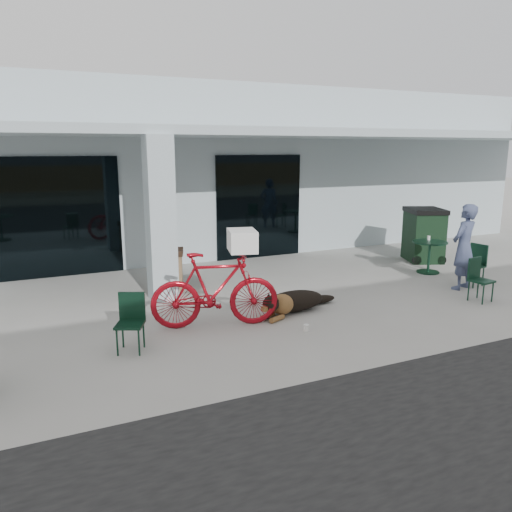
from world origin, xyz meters
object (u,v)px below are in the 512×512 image
cafe_chair_near (130,324)px  cafe_table_far (429,257)px  bicycle (215,290)px  person (464,247)px  wheeled_bin (424,235)px  cafe_chair_far_b (472,265)px  cafe_chair_far_a (482,280)px  dog (294,300)px  trash_receptacle (171,270)px

cafe_chair_near → cafe_table_far: size_ratio=1.06×
bicycle → cafe_chair_near: bearing=122.1°
person → wheeled_bin: (1.17, 2.40, -0.20)m
cafe_chair_near → wheeled_bin: wheeled_bin is taller
bicycle → cafe_chair_far_b: bicycle is taller
wheeled_bin → cafe_table_far: bearing=-104.8°
cafe_chair_far_a → dog: bearing=156.6°
cafe_chair_far_b → cafe_chair_near: bearing=-93.8°
trash_receptacle → cafe_chair_far_a: bearing=-31.8°
cafe_chair_near → cafe_chair_far_b: bearing=28.9°
cafe_chair_far_a → trash_receptacle: trash_receptacle is taller
cafe_chair_far_b → dog: bearing=-98.4°
cafe_chair_far_a → wheeled_bin: bearing=55.7°
bicycle → cafe_chair_far_b: 5.83m
dog → wheeled_bin: wheeled_bin is taller
cafe_chair_near → trash_receptacle: trash_receptacle is taller
bicycle → wheeled_bin: (6.60, 2.40, 0.06)m
person → trash_receptacle: size_ratio=2.06×
dog → cafe_chair_far_b: (4.30, -0.02, 0.22)m
cafe_table_far → wheeled_bin: 1.37m
trash_receptacle → cafe_table_far: bearing=-10.3°
cafe_chair_far_a → person: person is taller
wheeled_bin → person: bearing=-94.0°
dog → cafe_chair_near: bearing=167.0°
cafe_chair_far_a → wheeled_bin: (1.52, 3.20, 0.27)m
trash_receptacle → dog: bearing=-54.8°
cafe_table_far → cafe_chair_far_a: 2.26m
dog → person: bearing=-25.6°
dog → cafe_chair_far_b: cafe_chair_far_b is taller
cafe_chair_near → person: size_ratio=0.47×
cafe_chair_far_b → person: person is taller
dog → person: person is taller
bicycle → cafe_chair_far_b: bearing=-74.7°
bicycle → person: bearing=-75.6°
trash_receptacle → wheeled_bin: (6.69, 0.00, 0.25)m
bicycle → cafe_chair_far_a: bearing=-84.6°
dog → cafe_chair_far_a: bearing=-38.4°
dog → cafe_chair_near: (-2.99, -0.58, 0.20)m
cafe_table_far → person: size_ratio=0.45×
cafe_table_far → cafe_chair_far_b: bearing=-89.0°
person → cafe_chair_far_b: bearing=175.4°
cafe_chair_far_a → cafe_table_far: bearing=62.4°
cafe_chair_near → person: person is taller
dog → person: size_ratio=0.76×
cafe_table_far → cafe_chair_far_a: (-0.72, -2.14, 0.04)m
cafe_chair_far_b → wheeled_bin: (0.78, 2.31, 0.24)m
dog → cafe_table_far: 4.45m
person → trash_receptacle: 6.03m
cafe_table_far → cafe_chair_far_b: (0.02, -1.25, 0.07)m
trash_receptacle → wheeled_bin: 6.69m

